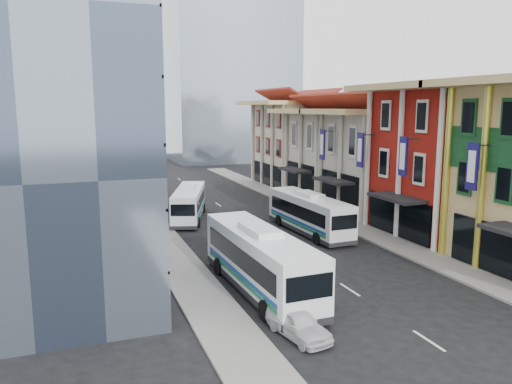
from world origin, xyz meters
name	(u,v)px	position (x,y,z in m)	size (l,w,h in m)	color
ground	(444,350)	(0.00, 0.00, 0.00)	(200.00, 200.00, 0.00)	black
sidewalk_right	(351,225)	(8.50, 22.00, 0.07)	(3.00, 90.00, 0.15)	slate
sidewalk_left	(164,243)	(-8.50, 22.00, 0.07)	(3.00, 90.00, 0.15)	slate
shophouse_red	(442,164)	(14.00, 17.00, 6.00)	(8.00, 10.00, 12.00)	maroon
shophouse_cream_near	(376,164)	(14.00, 26.50, 5.00)	(8.00, 9.00, 10.00)	beige
shophouse_cream_mid	(333,156)	(14.00, 35.50, 5.00)	(8.00, 9.00, 10.00)	beige
shophouse_cream_far	(295,145)	(14.00, 46.00, 5.50)	(8.00, 12.00, 11.00)	beige
office_tower	(30,38)	(-17.00, 19.00, 15.00)	(12.00, 26.00, 30.00)	#3C4960
office_block_far	(61,141)	(-16.00, 42.00, 7.00)	(10.00, 18.00, 14.00)	gray
bus_left_near	(260,259)	(-5.05, 9.69, 1.96)	(2.86, 12.22, 3.92)	white
bus_left_far	(189,202)	(-4.66, 29.89, 1.65)	(2.41, 10.29, 3.30)	silver
bus_right	(309,212)	(3.80, 21.12, 1.78)	(2.60, 11.08, 3.55)	silver
sedan_left	(298,323)	(-5.50, 3.49, 0.66)	(1.58, 3.90, 1.33)	silver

